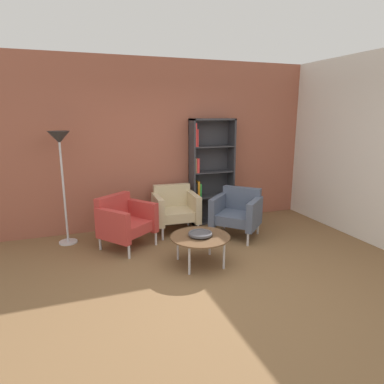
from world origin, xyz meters
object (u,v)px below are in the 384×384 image
(armchair_near_window, at_px, (175,208))
(armchair_corner_red, at_px, (124,221))
(decorative_bowl, at_px, (200,234))
(floor_lamp_torchiere, at_px, (60,151))
(armchair_spare_guest, at_px, (237,212))
(bookshelf_tall, at_px, (208,174))
(coffee_table_low, at_px, (200,238))

(armchair_near_window, xyz_separation_m, armchair_corner_red, (-0.92, -0.40, 0.00))
(decorative_bowl, xyz_separation_m, floor_lamp_torchiere, (-1.68, 1.42, 1.01))
(armchair_corner_red, relative_size, armchair_spare_guest, 1.00)
(bookshelf_tall, height_order, floor_lamp_torchiere, bookshelf_tall)
(bookshelf_tall, xyz_separation_m, armchair_near_window, (-0.73, -0.30, -0.49))
(bookshelf_tall, distance_m, decorative_bowl, 1.91)
(decorative_bowl, xyz_separation_m, armchair_corner_red, (-0.86, 0.96, -0.02))
(bookshelf_tall, distance_m, armchair_spare_guest, 1.00)
(armchair_spare_guest, bearing_deg, bookshelf_tall, 146.55)
(armchair_near_window, bearing_deg, bookshelf_tall, 25.05)
(floor_lamp_torchiere, bearing_deg, armchair_near_window, -1.69)
(coffee_table_low, distance_m, armchair_near_window, 1.37)
(coffee_table_low, bearing_deg, armchair_spare_guest, 39.97)
(coffee_table_low, xyz_separation_m, armchair_near_window, (0.06, 1.36, 0.04))
(decorative_bowl, relative_size, armchair_near_window, 0.41)
(armchair_corner_red, bearing_deg, armchair_spare_guest, -42.33)
(bookshelf_tall, height_order, decorative_bowl, bookshelf_tall)
(decorative_bowl, distance_m, armchair_near_window, 1.37)
(armchair_corner_red, bearing_deg, armchair_near_window, -13.94)
(bookshelf_tall, relative_size, coffee_table_low, 2.37)
(bookshelf_tall, height_order, armchair_near_window, bookshelf_tall)
(floor_lamp_torchiere, bearing_deg, armchair_spare_guest, -12.93)
(bookshelf_tall, xyz_separation_m, floor_lamp_torchiere, (-2.48, -0.25, 0.54))
(coffee_table_low, height_order, decorative_bowl, decorative_bowl)
(armchair_spare_guest, bearing_deg, armchair_near_window, -165.99)
(decorative_bowl, bearing_deg, coffee_table_low, 180.00)
(armchair_spare_guest, bearing_deg, coffee_table_low, -94.28)
(armchair_corner_red, xyz_separation_m, floor_lamp_torchiere, (-0.83, 0.45, 1.03))
(coffee_table_low, xyz_separation_m, floor_lamp_torchiere, (-1.68, 1.42, 1.08))
(armchair_near_window, height_order, floor_lamp_torchiere, floor_lamp_torchiere)
(coffee_table_low, xyz_separation_m, decorative_bowl, (0.00, 0.00, 0.06))
(coffee_table_low, distance_m, armchair_corner_red, 1.29)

